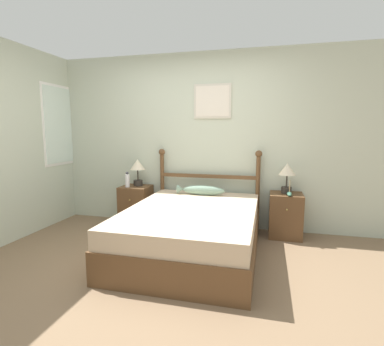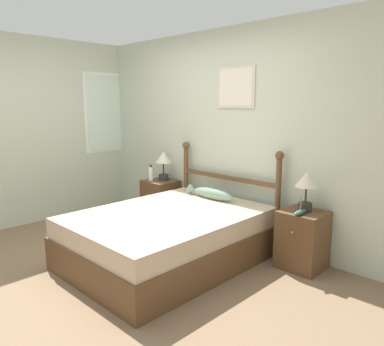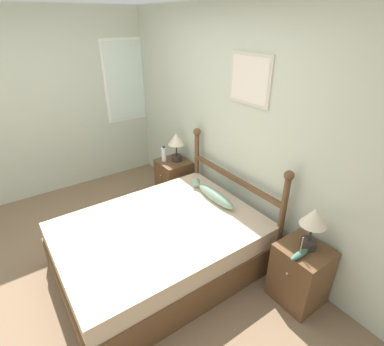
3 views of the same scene
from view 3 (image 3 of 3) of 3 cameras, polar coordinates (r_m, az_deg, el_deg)
The scene contains 12 objects.
ground_plane at distance 3.41m, azimuth -17.56°, elevation -18.38°, with size 16.00×16.00×0.00m, color #7A6047.
wall_back at distance 3.44m, azimuth 7.45°, elevation 8.62°, with size 6.40×0.08×2.55m.
wall_left at distance 4.69m, azimuth -28.22°, elevation 10.71°, with size 0.08×6.40×2.55m.
bed at distance 3.22m, azimuth -5.98°, elevation -13.65°, with size 1.48×2.01×0.54m.
headboard at distance 3.46m, azimuth 7.84°, elevation -2.35°, with size 1.52×0.10×1.16m.
nightstand_left at distance 4.33m, azimuth -3.51°, elevation -1.29°, with size 0.43×0.42×0.60m.
nightstand_right at distance 3.05m, azimuth 19.89°, elevation -17.62°, with size 0.43×0.42×0.60m.
table_lamp_left at distance 4.09m, azimuth -3.01°, elevation 5.88°, with size 0.23×0.23×0.41m.
table_lamp_right at distance 2.71m, azimuth 22.13°, elevation -8.55°, with size 0.23×0.23×0.41m.
bottle at distance 4.18m, azimuth -5.38°, elevation 3.68°, with size 0.07×0.07×0.23m.
model_boat at distance 2.74m, azimuth 19.82°, elevation -14.35°, with size 0.06×0.22×0.20m.
fish_pillow at distance 3.39m, azimuth 4.07°, elevation -4.12°, with size 0.67×0.12×0.13m.
Camera 3 is at (2.40, -0.49, 2.38)m, focal length 28.00 mm.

